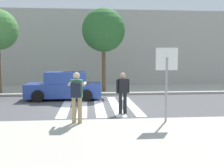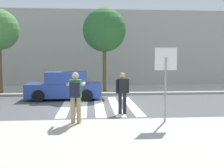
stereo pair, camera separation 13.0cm
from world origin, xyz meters
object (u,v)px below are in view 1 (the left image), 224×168
at_px(street_tree_center, 104,30).
at_px(stop_sign, 167,68).
at_px(pedestrian_crossing, 123,91).
at_px(photographer_with_backpack, 77,93).
at_px(parked_car_blue, 64,86).

bearing_deg(street_tree_center, stop_sign, -78.67).
bearing_deg(pedestrian_crossing, photographer_with_backpack, -132.61).
relative_size(stop_sign, street_tree_center, 0.48).
relative_size(stop_sign, pedestrian_crossing, 1.48).
height_order(stop_sign, photographer_with_backpack, stop_sign).
relative_size(photographer_with_backpack, street_tree_center, 0.32).
bearing_deg(street_tree_center, pedestrian_crossing, -86.16).
xyz_separation_m(photographer_with_backpack, parked_car_blue, (-0.93, 6.00, -0.44)).
xyz_separation_m(pedestrian_crossing, parked_car_blue, (-2.76, 4.01, -0.25)).
bearing_deg(pedestrian_crossing, street_tree_center, 93.84).
bearing_deg(stop_sign, street_tree_center, 101.33).
bearing_deg(parked_car_blue, pedestrian_crossing, -55.48).
xyz_separation_m(stop_sign, street_tree_center, (-1.65, 8.23, 2.07)).
distance_m(stop_sign, street_tree_center, 8.65).
bearing_deg(stop_sign, parked_car_blue, 123.51).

